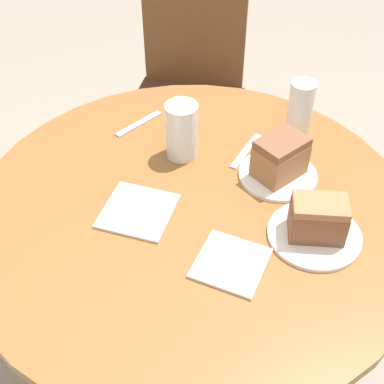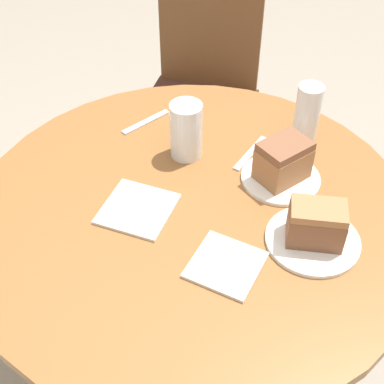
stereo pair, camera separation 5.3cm
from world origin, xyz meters
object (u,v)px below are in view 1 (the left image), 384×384
Objects in this scene: chair at (187,94)px; cake_slice_far at (318,218)px; plate_near at (278,175)px; glass_water at (300,111)px; cake_slice_near at (280,157)px; glass_lemonade at (182,133)px; plate_far at (314,235)px.

chair is 7.71× the size of cake_slice_far.
plate_near is 0.21m from glass_water.
glass_lemonade is at bearing 164.53° from cake_slice_near.
glass_water reaches higher than plate_far.
plate_far is 0.05m from cake_slice_far.
cake_slice_far is at bearing -87.59° from glass_water.
cake_slice_far is 0.38m from glass_water.
plate_near is 0.06m from cake_slice_near.
chair is 0.81m from glass_lemonade.
glass_lemonade is 0.33m from glass_water.
plate_near is 0.26m from glass_lemonade.
plate_far is (0.37, -0.99, 0.29)m from chair.
plate_near is at bearing -15.47° from glass_lemonade.
glass_water is (-0.02, 0.38, 0.07)m from plate_far.
glass_lemonade is at bearing 140.47° from cake_slice_far.
plate_near is 0.94× the size of plate_far.
cake_slice_near reaches higher than plate_far.
glass_water is at bearing 92.41° from cake_slice_far.
cake_slice_near is 1.23× the size of cake_slice_far.
plate_near is 1.33× the size of cake_slice_near.
plate_far is 1.37× the size of glass_lemonade.
glass_water is at bearing 92.41° from plate_far.
cake_slice_near is 0.26m from glass_lemonade.
cake_slice_far is at bearing -61.53° from chair.
cake_slice_near is 0.97× the size of glass_lemonade.
cake_slice_far is at bearing -69.37° from plate_near.
chair reaches higher than glass_lemonade.
glass_lemonade reaches higher than cake_slice_far.
chair is 1.11m from cake_slice_far.
plate_near is 0.22m from cake_slice_far.
cake_slice_near is at bearing 0.00° from plate_near.
plate_far is 0.39m from glass_water.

